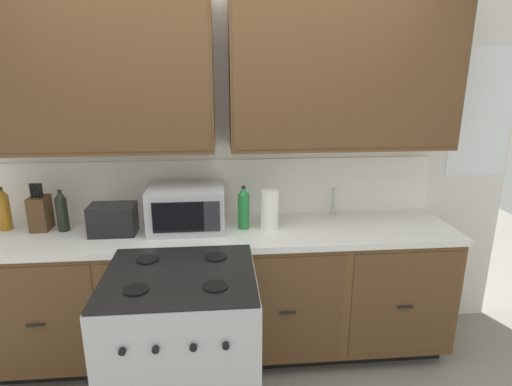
% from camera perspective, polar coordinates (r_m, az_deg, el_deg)
% --- Properties ---
extents(ground_plane, '(8.00, 8.00, 0.00)m').
position_cam_1_polar(ground_plane, '(2.92, -3.78, -24.29)').
color(ground_plane, gray).
extents(wall_unit, '(4.17, 0.40, 2.44)m').
position_cam_1_polar(wall_unit, '(2.73, -4.62, 11.06)').
color(wall_unit, white).
rests_on(wall_unit, ground_plane).
extents(counter_run, '(3.00, 0.64, 0.92)m').
position_cam_1_polar(counter_run, '(2.90, -4.05, -13.29)').
color(counter_run, black).
rests_on(counter_run, ground_plane).
extents(stove_range, '(0.76, 0.68, 0.95)m').
position_cam_1_polar(stove_range, '(2.38, -9.85, -20.86)').
color(stove_range, '#B7B7BC').
rests_on(stove_range, ground_plane).
extents(microwave, '(0.48, 0.37, 0.28)m').
position_cam_1_polar(microwave, '(2.71, -9.45, -2.02)').
color(microwave, '#B7B7BC').
rests_on(microwave, counter_run).
extents(toaster, '(0.28, 0.18, 0.19)m').
position_cam_1_polar(toaster, '(2.75, -19.00, -3.43)').
color(toaster, black).
rests_on(toaster, counter_run).
extents(knife_block, '(0.11, 0.14, 0.31)m').
position_cam_1_polar(knife_block, '(3.00, -27.45, -2.40)').
color(knife_block, '#52361E').
rests_on(knife_block, counter_run).
extents(sink_faucet, '(0.02, 0.02, 0.20)m').
position_cam_1_polar(sink_faucet, '(2.98, 10.53, -1.23)').
color(sink_faucet, '#B2B5BA').
rests_on(sink_faucet, counter_run).
extents(paper_towel_roll, '(0.12, 0.12, 0.26)m').
position_cam_1_polar(paper_towel_roll, '(2.67, 1.87, -2.34)').
color(paper_towel_roll, white).
rests_on(paper_towel_roll, counter_run).
extents(bottle_amber, '(0.08, 0.08, 0.28)m').
position_cam_1_polar(bottle_amber, '(3.11, -31.29, -1.90)').
color(bottle_amber, '#9E6619').
rests_on(bottle_amber, counter_run).
extents(bottle_dark, '(0.07, 0.07, 0.27)m').
position_cam_1_polar(bottle_dark, '(2.91, -25.04, -2.24)').
color(bottle_dark, black).
rests_on(bottle_dark, counter_run).
extents(bottle_green, '(0.07, 0.07, 0.28)m').
position_cam_1_polar(bottle_green, '(2.68, -1.70, -2.04)').
color(bottle_green, '#237A38').
rests_on(bottle_green, counter_run).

